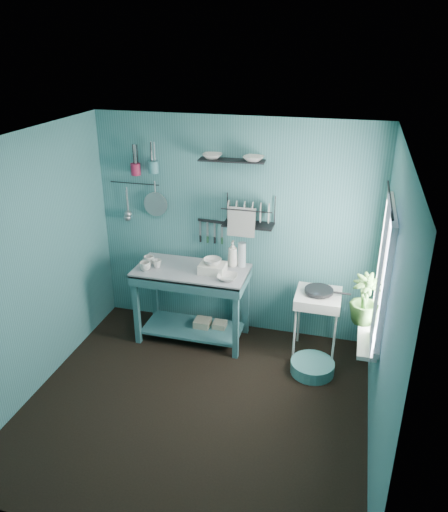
% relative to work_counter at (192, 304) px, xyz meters
% --- Properties ---
extents(floor, '(3.20, 3.20, 0.00)m').
position_rel_work_counter_xyz_m(floor, '(0.39, -1.10, -0.44)').
color(floor, black).
rests_on(floor, ground).
extents(ceiling, '(3.20, 3.20, 0.00)m').
position_rel_work_counter_xyz_m(ceiling, '(0.39, -1.10, 2.06)').
color(ceiling, silver).
rests_on(ceiling, ground).
extents(wall_back, '(3.20, 0.00, 3.20)m').
position_rel_work_counter_xyz_m(wall_back, '(0.39, 0.40, 0.81)').
color(wall_back, '#397275').
rests_on(wall_back, ground).
extents(wall_front, '(3.20, 0.00, 3.20)m').
position_rel_work_counter_xyz_m(wall_front, '(0.39, -2.60, 0.81)').
color(wall_front, '#397275').
rests_on(wall_front, ground).
extents(wall_left, '(0.00, 3.00, 3.00)m').
position_rel_work_counter_xyz_m(wall_left, '(-1.21, -1.10, 0.81)').
color(wall_left, '#397275').
rests_on(wall_left, ground).
extents(wall_right, '(0.00, 3.00, 3.00)m').
position_rel_work_counter_xyz_m(wall_right, '(1.99, -1.10, 0.81)').
color(wall_right, '#397275').
rests_on(wall_right, ground).
extents(work_counter, '(1.29, 0.72, 0.88)m').
position_rel_work_counter_xyz_m(work_counter, '(0.00, 0.00, 0.00)').
color(work_counter, '#2F5F64').
rests_on(work_counter, floor).
extents(mug_left, '(0.12, 0.12, 0.10)m').
position_rel_work_counter_xyz_m(mug_left, '(-0.48, -0.16, 0.49)').
color(mug_left, silver).
rests_on(mug_left, work_counter).
extents(mug_mid, '(0.14, 0.14, 0.09)m').
position_rel_work_counter_xyz_m(mug_mid, '(-0.38, -0.06, 0.49)').
color(mug_mid, silver).
rests_on(mug_mid, work_counter).
extents(mug_right, '(0.17, 0.17, 0.10)m').
position_rel_work_counter_xyz_m(mug_right, '(-0.50, 0.00, 0.49)').
color(mug_right, silver).
rests_on(mug_right, work_counter).
extents(wash_tub, '(0.28, 0.22, 0.10)m').
position_rel_work_counter_xyz_m(wash_tub, '(0.25, -0.02, 0.49)').
color(wash_tub, silver).
rests_on(wash_tub, work_counter).
extents(tub_bowl, '(0.20, 0.19, 0.06)m').
position_rel_work_counter_xyz_m(tub_bowl, '(0.25, -0.02, 0.57)').
color(tub_bowl, silver).
rests_on(tub_bowl, wash_tub).
extents(soap_bottle, '(0.12, 0.12, 0.30)m').
position_rel_work_counter_xyz_m(soap_bottle, '(0.42, 0.20, 0.59)').
color(soap_bottle, silver).
rests_on(soap_bottle, work_counter).
extents(water_bottle, '(0.09, 0.09, 0.28)m').
position_rel_work_counter_xyz_m(water_bottle, '(0.52, 0.22, 0.58)').
color(water_bottle, '#ACB8BF').
rests_on(water_bottle, work_counter).
extents(counter_bowl, '(0.22, 0.22, 0.05)m').
position_rel_work_counter_xyz_m(counter_bowl, '(0.45, -0.15, 0.47)').
color(counter_bowl, silver).
rests_on(counter_bowl, work_counter).
extents(hotplate_stand, '(0.52, 0.52, 0.76)m').
position_rel_work_counter_xyz_m(hotplate_stand, '(1.40, 0.02, -0.06)').
color(hotplate_stand, silver).
rests_on(hotplate_stand, floor).
extents(frying_pan, '(0.30, 0.30, 0.03)m').
position_rel_work_counter_xyz_m(frying_pan, '(1.40, 0.02, 0.35)').
color(frying_pan, black).
rests_on(frying_pan, hotplate_stand).
extents(knife_strip, '(0.32, 0.05, 0.03)m').
position_rel_work_counter_xyz_m(knife_strip, '(0.13, 0.37, 0.88)').
color(knife_strip, black).
rests_on(knife_strip, wall_back).
extents(dish_rack, '(0.58, 0.32, 0.32)m').
position_rel_work_counter_xyz_m(dish_rack, '(0.58, 0.27, 1.07)').
color(dish_rack, black).
rests_on(dish_rack, wall_back).
extents(upper_shelf, '(0.71, 0.22, 0.01)m').
position_rel_work_counter_xyz_m(upper_shelf, '(0.38, 0.30, 1.61)').
color(upper_shelf, black).
rests_on(upper_shelf, wall_back).
extents(shelf_bowl_left, '(0.24, 0.24, 0.05)m').
position_rel_work_counter_xyz_m(shelf_bowl_left, '(0.17, 0.30, 1.56)').
color(shelf_bowl_left, silver).
rests_on(shelf_bowl_left, upper_shelf).
extents(shelf_bowl_right, '(0.24, 0.24, 0.05)m').
position_rel_work_counter_xyz_m(shelf_bowl_right, '(0.61, 0.30, 1.60)').
color(shelf_bowl_right, silver).
rests_on(shelf_bowl_right, upper_shelf).
extents(utensil_cup_magenta, '(0.11, 0.11, 0.13)m').
position_rel_work_counter_xyz_m(utensil_cup_magenta, '(-0.73, 0.32, 1.44)').
color(utensil_cup_magenta, '#9A1C3E').
rests_on(utensil_cup_magenta, wall_back).
extents(utensil_cup_teal, '(0.11, 0.11, 0.13)m').
position_rel_work_counter_xyz_m(utensil_cup_teal, '(-0.52, 0.32, 1.48)').
color(utensil_cup_teal, teal).
rests_on(utensil_cup_teal, wall_back).
extents(colander, '(0.28, 0.03, 0.28)m').
position_rel_work_counter_xyz_m(colander, '(-0.53, 0.35, 1.04)').
color(colander, '#989AA0').
rests_on(colander, wall_back).
extents(ladle_outer, '(0.01, 0.01, 0.30)m').
position_rel_work_counter_xyz_m(ladle_outer, '(-0.88, 0.36, 1.06)').
color(ladle_outer, '#989AA0').
rests_on(ladle_outer, wall_back).
extents(ladle_inner, '(0.01, 0.01, 0.30)m').
position_rel_work_counter_xyz_m(ladle_inner, '(-0.89, 0.36, 1.02)').
color(ladle_inner, '#989AA0').
rests_on(ladle_inner, wall_back).
extents(hook_rail, '(0.60, 0.01, 0.01)m').
position_rel_work_counter_xyz_m(hook_rail, '(-0.78, 0.37, 1.26)').
color(hook_rail, black).
rests_on(hook_rail, wall_back).
extents(window_glass, '(0.00, 1.10, 1.10)m').
position_rel_work_counter_xyz_m(window_glass, '(1.98, -0.65, 0.96)').
color(window_glass, white).
rests_on(window_glass, wall_right).
extents(windowsill, '(0.16, 0.95, 0.04)m').
position_rel_work_counter_xyz_m(windowsill, '(1.89, -0.65, 0.37)').
color(windowsill, silver).
rests_on(windowsill, wall_right).
extents(curtain, '(0.00, 1.35, 1.35)m').
position_rel_work_counter_xyz_m(curtain, '(1.91, -0.95, 1.01)').
color(curtain, silver).
rests_on(curtain, wall_right).
extents(curtain_rod, '(0.02, 1.05, 0.02)m').
position_rel_work_counter_xyz_m(curtain_rod, '(1.93, -0.65, 1.61)').
color(curtain_rod, black).
rests_on(curtain_rod, wall_right).
extents(potted_plant, '(0.29, 0.29, 0.47)m').
position_rel_work_counter_xyz_m(potted_plant, '(1.84, -0.56, 0.62)').
color(potted_plant, '#335D25').
rests_on(potted_plant, windowsill).
extents(storage_tin_large, '(0.18, 0.18, 0.22)m').
position_rel_work_counter_xyz_m(storage_tin_large, '(0.10, 0.05, -0.33)').
color(storage_tin_large, gray).
rests_on(storage_tin_large, floor).
extents(storage_tin_small, '(0.15, 0.15, 0.20)m').
position_rel_work_counter_xyz_m(storage_tin_small, '(0.30, 0.08, -0.34)').
color(storage_tin_small, gray).
rests_on(storage_tin_small, floor).
extents(floor_basin, '(0.46, 0.46, 0.13)m').
position_rel_work_counter_xyz_m(floor_basin, '(1.42, -0.32, -0.38)').
color(floor_basin, teal).
rests_on(floor_basin, floor).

